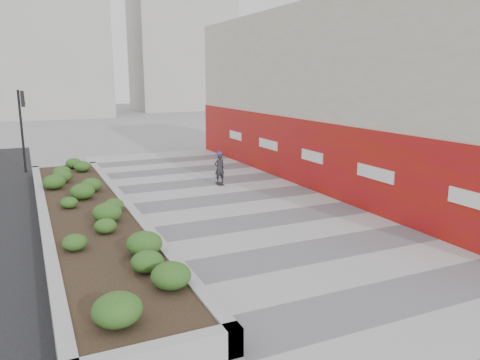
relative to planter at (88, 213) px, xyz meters
name	(u,v)px	position (x,y,z in m)	size (l,w,h in m)	color
ground	(355,275)	(5.50, -7.00, -0.42)	(160.00, 160.00, 0.00)	gray
walkway	(292,238)	(5.50, -4.00, -0.41)	(8.00, 36.00, 0.01)	#A8A8AD
building	(358,96)	(12.48, 1.98, 3.56)	(6.04, 24.08, 8.00)	beige
planter	(88,213)	(0.00, 0.00, 0.00)	(3.00, 18.00, 0.90)	#9E9EA0
traffic_signal_near	(22,119)	(-1.73, 10.50, 2.34)	(0.33, 0.28, 4.20)	black
distant_bldg_north_l	(35,33)	(0.50, 48.00, 9.58)	(16.00, 12.00, 20.00)	#ADAAA3
distant_bldg_north_r	(181,27)	(20.50, 53.00, 11.58)	(14.00, 10.00, 24.00)	#ADAAA3
manhole_cover	(306,236)	(6.00, -4.00, -0.42)	(0.44, 0.44, 0.01)	#595654
skateboarder	(220,168)	(6.22, 3.64, 0.36)	(0.55, 0.73, 1.54)	beige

